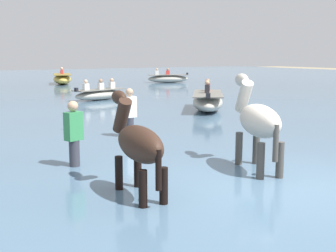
# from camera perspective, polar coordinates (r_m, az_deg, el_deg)

# --- Properties ---
(ground_plane) EXTENTS (120.00, 120.00, 0.00)m
(ground_plane) POSITION_cam_1_polar(r_m,az_deg,el_deg) (7.72, 14.53, -9.97)
(ground_plane) COLOR gray
(water_surface) EXTENTS (90.00, 90.00, 0.37)m
(water_surface) POSITION_cam_1_polar(r_m,az_deg,el_deg) (16.11, -11.74, 0.79)
(water_surface) COLOR slate
(water_surface) RESTS_ON ground
(horse_lead_pinto) EXTENTS (0.98, 1.93, 2.11)m
(horse_lead_pinto) POSITION_cam_1_polar(r_m,az_deg,el_deg) (8.30, 11.36, 0.39)
(horse_lead_pinto) COLOR beige
(horse_lead_pinto) RESTS_ON ground
(horse_trailing_dark_bay) EXTENTS (0.56, 1.76, 1.92)m
(horse_trailing_dark_bay) POSITION_cam_1_polar(r_m,az_deg,el_deg) (6.70, -3.88, -2.58)
(horse_trailing_dark_bay) COLOR #382319
(horse_trailing_dark_bay) RESTS_ON ground
(boat_far_offshore) EXTENTS (2.09, 3.54, 1.19)m
(boat_far_offshore) POSITION_cam_1_polar(r_m,az_deg,el_deg) (32.42, -13.37, 5.87)
(boat_far_offshore) COLOR gold
(boat_far_offshore) RESTS_ON water_surface
(boat_mid_outer) EXTENTS (2.81, 1.47, 0.97)m
(boat_mid_outer) POSITION_cam_1_polar(r_m,az_deg,el_deg) (20.99, -8.71, 4.06)
(boat_mid_outer) COLOR #B2AD9E
(boat_mid_outer) RESTS_ON water_surface
(boat_far_inshore) EXTENTS (2.95, 3.47, 1.14)m
(boat_far_inshore) POSITION_cam_1_polar(r_m,az_deg,el_deg) (17.02, 5.10, 3.16)
(boat_far_inshore) COLOR #B2AD9E
(boat_far_inshore) RESTS_ON water_surface
(boat_distant_east) EXTENTS (3.16, 2.10, 1.07)m
(boat_distant_east) POSITION_cam_1_polar(r_m,az_deg,el_deg) (33.16, -0.01, 6.10)
(boat_distant_east) COLOR #B2AD9E
(boat_distant_east) RESTS_ON water_surface
(person_onlooker_right) EXTENTS (0.37, 0.29, 1.63)m
(person_onlooker_right) POSITION_cam_1_polar(r_m,az_deg,el_deg) (8.64, -11.93, -1.86)
(person_onlooker_right) COLOR #383842
(person_onlooker_right) RESTS_ON ground
(person_onlooker_left) EXTENTS (0.34, 0.24, 1.63)m
(person_onlooker_left) POSITION_cam_1_polar(r_m,az_deg,el_deg) (11.52, -4.91, 1.05)
(person_onlooker_left) COLOR #383842
(person_onlooker_left) RESTS_ON ground
(channel_buoy) EXTENTS (0.30, 0.30, 0.69)m
(channel_buoy) POSITION_cam_1_polar(r_m,az_deg,el_deg) (12.72, -11.99, 0.13)
(channel_buoy) COLOR silver
(channel_buoy) RESTS_ON water_surface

